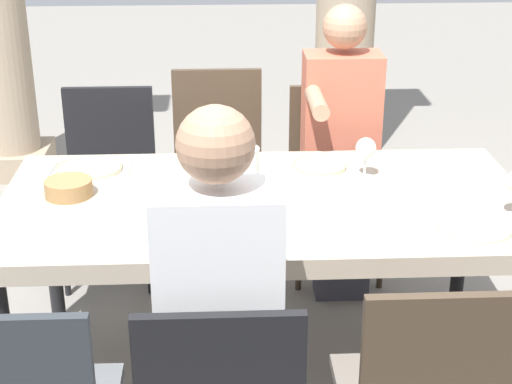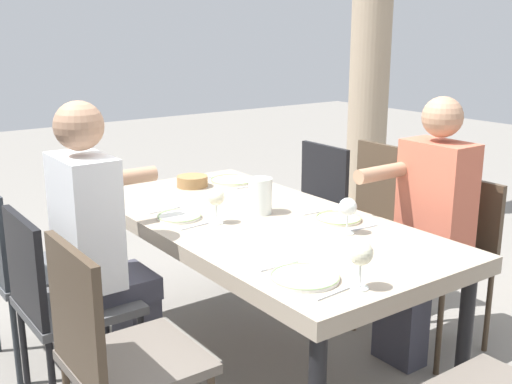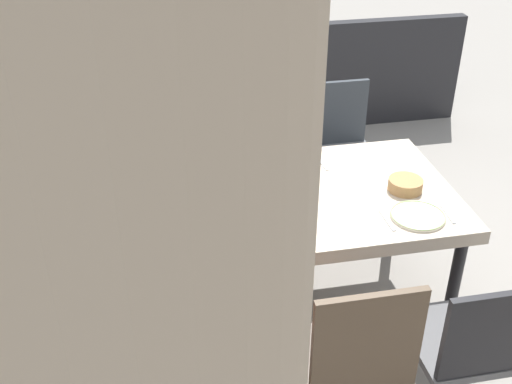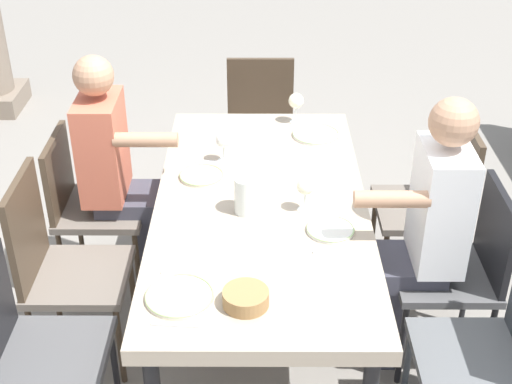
% 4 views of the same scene
% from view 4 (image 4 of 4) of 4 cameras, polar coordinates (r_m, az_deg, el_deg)
% --- Properties ---
extents(ground_plane, '(16.00, 16.00, 0.00)m').
position_cam_4_polar(ground_plane, '(3.66, 0.36, -10.75)').
color(ground_plane, gray).
extents(dining_table, '(1.89, 0.95, 0.74)m').
position_cam_4_polar(dining_table, '(3.25, 0.40, -1.77)').
color(dining_table, tan).
rests_on(dining_table, ground).
extents(chair_west_north, '(0.44, 0.44, 0.87)m').
position_cam_4_polar(chair_west_north, '(2.95, -17.56, -11.57)').
color(chair_west_north, '#4F4F50').
rests_on(chair_west_north, ground).
extents(chair_west_south, '(0.44, 0.44, 0.90)m').
position_cam_4_polar(chair_west_south, '(2.95, 18.44, -11.51)').
color(chair_west_south, '#5B5E61').
rests_on(chair_west_south, ground).
extents(chair_mid_north, '(0.44, 0.44, 0.95)m').
position_cam_4_polar(chair_mid_north, '(3.31, -15.45, -5.32)').
color(chair_mid_north, '#6A6158').
rests_on(chair_mid_north, ground).
extents(chair_mid_south, '(0.44, 0.44, 0.89)m').
position_cam_4_polar(chair_mid_south, '(3.32, 16.04, -5.53)').
color(chair_mid_south, '#4F4F50').
rests_on(chair_mid_south, ground).
extents(chair_east_north, '(0.44, 0.44, 0.87)m').
position_cam_4_polar(chair_east_north, '(3.76, -13.30, -0.63)').
color(chair_east_north, '#6A6158').
rests_on(chair_east_north, ground).
extents(chair_east_south, '(0.44, 0.44, 0.93)m').
position_cam_4_polar(chair_east_south, '(3.76, 14.17, -0.42)').
color(chair_east_south, '#6A6158').
rests_on(chair_east_south, ground).
extents(chair_head_east, '(0.44, 0.44, 0.86)m').
position_cam_4_polar(chair_head_east, '(4.53, 0.35, 5.74)').
color(chair_head_east, '#6A6158').
rests_on(chair_head_east, ground).
extents(diner_woman_green, '(0.35, 0.49, 1.32)m').
position_cam_4_polar(diner_woman_green, '(3.17, 13.07, -3.03)').
color(diner_woman_green, '#3F3F4C').
rests_on(diner_woman_green, ground).
extents(diner_man_white, '(0.35, 0.49, 1.29)m').
position_cam_4_polar(diner_man_white, '(3.64, -10.89, 1.62)').
color(diner_man_white, '#3F3F4C').
rests_on(diner_man_white, ground).
extents(plate_0, '(0.26, 0.26, 0.02)m').
position_cam_4_polar(plate_0, '(2.68, -6.10, -8.22)').
color(plate_0, silver).
rests_on(plate_0, dining_table).
extents(fork_0, '(0.03, 0.17, 0.01)m').
position_cam_4_polar(fork_0, '(2.57, -6.41, -10.43)').
color(fork_0, silver).
rests_on(fork_0, dining_table).
extents(spoon_0, '(0.02, 0.17, 0.01)m').
position_cam_4_polar(spoon_0, '(2.80, -5.80, -6.37)').
color(spoon_0, silver).
rests_on(spoon_0, dining_table).
extents(plate_1, '(0.20, 0.20, 0.02)m').
position_cam_4_polar(plate_1, '(3.04, 5.94, -2.96)').
color(plate_1, white).
rests_on(plate_1, dining_table).
extents(wine_glass_1, '(0.08, 0.08, 0.16)m').
position_cam_4_polar(wine_glass_1, '(3.11, 3.95, 0.38)').
color(wine_glass_1, white).
rests_on(wine_glass_1, dining_table).
extents(fork_1, '(0.03, 0.17, 0.01)m').
position_cam_4_polar(fork_1, '(2.92, 6.18, -4.70)').
color(fork_1, silver).
rests_on(fork_1, dining_table).
extents(spoon_1, '(0.03, 0.17, 0.01)m').
position_cam_4_polar(spoon_1, '(3.16, 5.70, -1.53)').
color(spoon_1, silver).
rests_on(spoon_1, dining_table).
extents(plate_2, '(0.21, 0.21, 0.02)m').
position_cam_4_polar(plate_2, '(3.42, -4.35, 1.32)').
color(plate_2, silver).
rests_on(plate_2, dining_table).
extents(wine_glass_2, '(0.08, 0.08, 0.16)m').
position_cam_4_polar(wine_glass_2, '(3.50, -2.61, 4.11)').
color(wine_glass_2, white).
rests_on(wine_glass_2, dining_table).
extents(fork_2, '(0.03, 0.17, 0.01)m').
position_cam_4_polar(fork_2, '(3.29, -4.53, -0.06)').
color(fork_2, silver).
rests_on(fork_2, dining_table).
extents(spoon_2, '(0.03, 0.17, 0.01)m').
position_cam_4_polar(spoon_2, '(3.55, -4.18, 2.44)').
color(spoon_2, silver).
rests_on(spoon_2, dining_table).
extents(plate_3, '(0.25, 0.25, 0.02)m').
position_cam_4_polar(plate_3, '(3.81, 4.77, 4.59)').
color(plate_3, white).
rests_on(plate_3, dining_table).
extents(wine_glass_3, '(0.08, 0.08, 0.17)m').
position_cam_4_polar(wine_glass_3, '(3.91, 3.20, 7.19)').
color(wine_glass_3, white).
rests_on(wine_glass_3, dining_table).
extents(fork_3, '(0.02, 0.17, 0.01)m').
position_cam_4_polar(fork_3, '(3.68, 4.93, 3.46)').
color(fork_3, silver).
rests_on(fork_3, dining_table).
extents(spoon_3, '(0.03, 0.17, 0.01)m').
position_cam_4_polar(spoon_3, '(3.95, 4.62, 5.48)').
color(spoon_3, silver).
rests_on(spoon_3, dining_table).
extents(water_pitcher, '(0.11, 0.11, 0.17)m').
position_cam_4_polar(water_pitcher, '(3.11, -0.72, -0.37)').
color(water_pitcher, white).
rests_on(water_pitcher, dining_table).
extents(bread_basket, '(0.17, 0.17, 0.06)m').
position_cam_4_polar(bread_basket, '(2.63, -0.82, -8.42)').
color(bread_basket, '#9E7547').
rests_on(bread_basket, dining_table).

